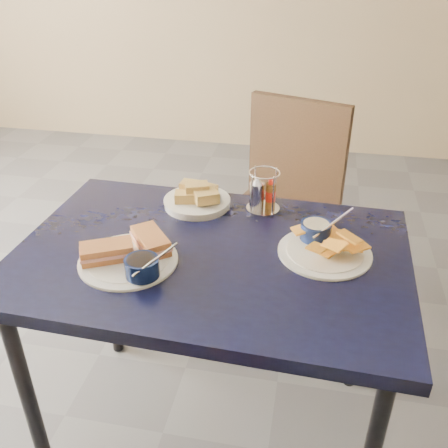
% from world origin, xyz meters
% --- Properties ---
extents(ground, '(6.00, 6.00, 0.00)m').
position_xyz_m(ground, '(0.00, 0.00, 0.00)').
color(ground, '#525358').
rests_on(ground, ground).
extents(dining_table, '(1.13, 0.78, 0.75)m').
position_xyz_m(dining_table, '(0.17, -0.24, 0.68)').
color(dining_table, black).
rests_on(dining_table, ground).
extents(chair_far, '(0.56, 0.55, 0.94)m').
position_xyz_m(chair_far, '(0.29, 0.58, 0.54)').
color(chair_far, black).
rests_on(chair_far, ground).
extents(sandwich_plate, '(0.30, 0.28, 0.12)m').
position_xyz_m(sandwich_plate, '(-0.03, -0.34, 0.77)').
color(sandwich_plate, white).
rests_on(sandwich_plate, dining_table).
extents(plantain_plate, '(0.26, 0.26, 0.12)m').
position_xyz_m(plantain_plate, '(0.48, -0.17, 0.77)').
color(plantain_plate, white).
rests_on(plantain_plate, dining_table).
extents(bread_basket, '(0.22, 0.22, 0.08)m').
position_xyz_m(bread_basket, '(0.07, 0.02, 0.78)').
color(bread_basket, white).
rests_on(bread_basket, dining_table).
extents(condiment_caddy, '(0.11, 0.11, 0.14)m').
position_xyz_m(condiment_caddy, '(0.28, 0.04, 0.81)').
color(condiment_caddy, silver).
rests_on(condiment_caddy, dining_table).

